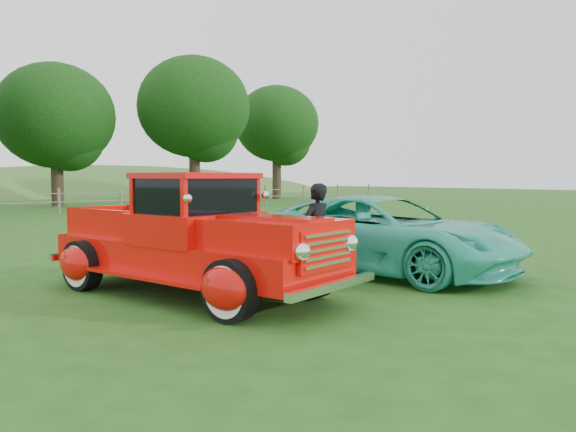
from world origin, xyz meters
TOP-DOWN VIEW (x-y plane):
  - ground at (0.00, 0.00)m, footprint 140.00×140.00m
  - tree_near_east at (5.00, 29.00)m, footprint 6.80×6.80m
  - tree_mid_east at (13.00, 27.00)m, footprint 7.20×7.20m
  - tree_far_east at (22.00, 30.00)m, footprint 6.60×6.60m
  - red_pickup at (-0.99, 2.00)m, footprint 3.06×5.25m
  - teal_sedan at (2.60, 1.56)m, footprint 3.15×5.30m
  - man at (1.11, 1.69)m, footprint 0.64×0.47m

SIDE VIEW (x-z plane):
  - ground at x=0.00m, z-range 0.00..0.00m
  - teal_sedan at x=2.60m, z-range 0.00..1.38m
  - red_pickup at x=-0.99m, z-range -0.09..1.69m
  - man at x=1.11m, z-range 0.00..1.62m
  - tree_near_east at x=5.00m, z-range 1.08..9.41m
  - tree_far_east at x=22.00m, z-range 1.43..10.29m
  - tree_mid_east at x=13.00m, z-range 1.45..10.89m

